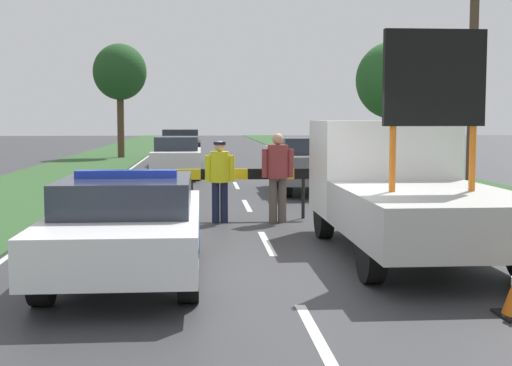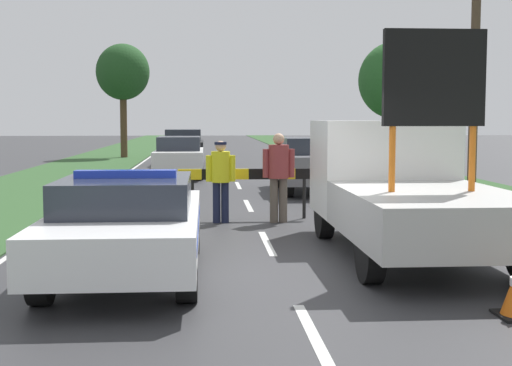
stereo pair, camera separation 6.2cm
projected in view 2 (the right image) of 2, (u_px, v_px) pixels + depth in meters
The scene contains 17 objects.
ground_plane at pixel (280, 269), 9.98m from camera, with size 160.00×160.00×0.00m, color #333335.
lane_markings at pixel (234, 177), 25.68m from camera, with size 8.21×61.51×0.01m.
grass_verge_left at pixel (78, 169), 29.40m from camera, with size 4.24×120.00×0.03m.
grass_verge_right at pixel (377, 168), 30.29m from camera, with size 4.24×120.00×0.03m.
police_car at pixel (128, 223), 9.53m from camera, with size 1.89×4.91×1.43m.
work_truck at pixel (401, 186), 11.33m from camera, with size 2.28×5.55×3.31m.
road_barrier at pixel (249, 177), 14.91m from camera, with size 2.94×0.08×1.06m.
police_officer at pixel (221, 174), 14.34m from camera, with size 0.60×0.38×1.66m.
pedestrian_civilian at pixel (279, 170), 14.40m from camera, with size 0.65×0.41×1.81m.
traffic_cone_near_police at pixel (141, 203), 15.72m from camera, with size 0.37×0.37×0.51m.
traffic_cone_near_truck at pixel (334, 198), 16.00m from camera, with size 0.47×0.47×0.65m.
queued_car_suv_grey at pixel (309, 164), 20.40m from camera, with size 1.72×4.27×1.57m.
queued_car_van_white at pixel (179, 155), 25.77m from camera, with size 1.71×4.64×1.46m.
queued_car_sedan_black at pixel (184, 146), 32.70m from camera, with size 1.79×4.66×1.62m.
roadside_tree_near_left at pixel (123, 73), 38.00m from camera, with size 2.84×2.84×6.09m.
roadside_tree_near_right at pixel (395, 81), 28.68m from camera, with size 2.95×2.95×5.20m.
utility_pole at pixel (476, 26), 15.63m from camera, with size 1.20×0.20×8.03m.
Camera 2 is at (-1.04, -9.78, 2.10)m, focal length 50.00 mm.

